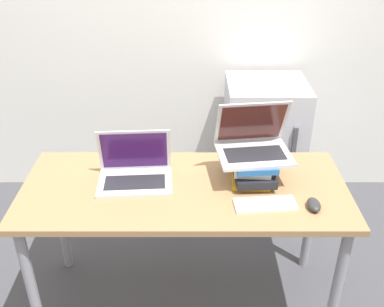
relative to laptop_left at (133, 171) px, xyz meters
name	(u,v)px	position (x,y,z in m)	size (l,w,h in m)	color
wall_back	(184,1)	(0.24, 1.12, 0.56)	(8.00, 0.05, 2.70)	silver
desk	(183,202)	(0.24, -0.06, -0.14)	(1.53, 0.65, 0.74)	#9E754C
laptop_left	(133,171)	(0.00, 0.00, 0.00)	(0.36, 0.26, 0.24)	silver
book_stack	(251,168)	(0.56, 0.01, 0.01)	(0.20, 0.28, 0.13)	gold
laptop_on_books	(251,143)	(0.56, 0.04, 0.13)	(0.37, 0.30, 0.26)	silver
wireless_keyboard	(264,204)	(0.59, -0.20, -0.04)	(0.28, 0.13, 0.01)	white
mouse	(312,204)	(0.80, -0.22, -0.03)	(0.06, 0.10, 0.04)	#2D2D2D
mini_fridge	(261,148)	(0.74, 0.81, -0.33)	(0.50, 0.48, 0.92)	silver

